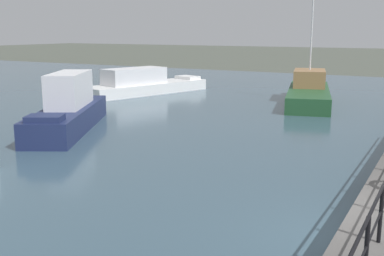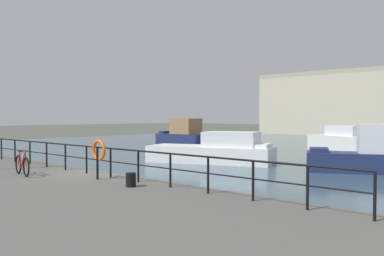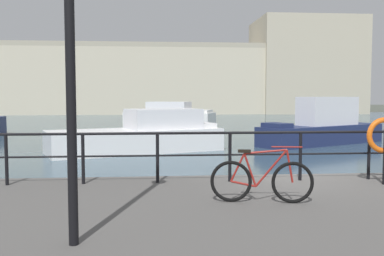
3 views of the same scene
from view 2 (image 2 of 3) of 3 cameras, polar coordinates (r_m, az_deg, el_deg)
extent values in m
plane|color=#4C5147|center=(17.52, -11.89, -8.54)|extent=(240.00, 240.00, 0.00)
cube|color=#385160|center=(42.61, 23.63, -2.65)|extent=(80.00, 60.00, 0.01)
cube|color=navy|center=(24.77, 16.67, -2.83)|extent=(1.53, 1.70, 0.24)
cube|color=navy|center=(44.02, -1.15, -1.57)|extent=(5.68, 2.86, 1.22)
cube|color=#997047|center=(43.74, -0.83, 0.25)|extent=(2.74, 2.28, 1.59)
cube|color=navy|center=(45.58, -3.34, -0.55)|extent=(0.74, 1.87, 0.24)
cube|color=white|center=(40.94, 20.08, -1.87)|extent=(7.96, 5.37, 1.28)
cube|color=silver|center=(40.94, 20.03, -0.34)|extent=(3.95, 3.17, 0.91)
cube|color=white|center=(38.75, 23.37, -0.97)|extent=(1.56, 2.14, 0.24)
cube|color=white|center=(28.02, 2.47, -3.55)|extent=(8.65, 5.51, 1.08)
cube|color=silver|center=(27.50, 5.29, -1.51)|extent=(3.96, 3.23, 0.96)
cube|color=white|center=(27.01, 9.39, -2.36)|extent=(1.61, 2.15, 0.24)
cylinder|color=black|center=(23.75, -24.20, -2.60)|extent=(0.07, 0.07, 1.05)
cylinder|color=black|center=(22.33, -22.67, -2.85)|extent=(0.07, 0.07, 1.05)
cylinder|color=black|center=(20.93, -20.92, -3.12)|extent=(0.07, 0.07, 1.05)
cylinder|color=black|center=(19.56, -18.93, -3.43)|extent=(0.07, 0.07, 1.05)
cylinder|color=black|center=(18.21, -16.63, -3.78)|extent=(0.07, 0.07, 1.05)
cylinder|color=black|center=(16.89, -13.97, -4.17)|extent=(0.07, 0.07, 1.05)
cylinder|color=black|center=(15.62, -10.87, -4.63)|extent=(0.07, 0.07, 1.05)
cylinder|color=black|center=(14.40, -7.22, -5.14)|extent=(0.07, 0.07, 1.05)
cylinder|color=black|center=(13.26, -2.92, -5.71)|extent=(0.07, 0.07, 1.05)
cylinder|color=black|center=(12.20, 2.17, -6.35)|extent=(0.07, 0.07, 1.05)
cylinder|color=black|center=(11.26, 8.19, -7.04)|extent=(0.07, 0.07, 1.05)
cylinder|color=black|center=(10.46, 15.24, -7.75)|extent=(0.07, 0.07, 1.05)
cylinder|color=black|center=(9.84, 23.33, -8.42)|extent=(0.07, 0.07, 1.05)
cylinder|color=black|center=(17.50, -15.36, -2.26)|extent=(23.25, 0.06, 0.06)
cylinder|color=black|center=(17.54, -15.35, -3.80)|extent=(23.25, 0.04, 0.04)
torus|color=black|center=(16.63, -21.37, -4.90)|extent=(0.72, 0.19, 0.72)
torus|color=black|center=(17.64, -22.27, -4.54)|extent=(0.72, 0.19, 0.72)
cylinder|color=maroon|center=(16.96, -21.70, -3.96)|extent=(0.55, 0.13, 0.66)
cylinder|color=maroon|center=(17.31, -22.01, -3.97)|extent=(0.24, 0.08, 0.58)
cylinder|color=maroon|center=(17.03, -21.80, -2.98)|extent=(0.72, 0.16, 0.11)
cylinder|color=maroon|center=(17.44, -22.10, -4.74)|extent=(0.43, 0.11, 0.12)
cylinder|color=maroon|center=(17.51, -22.19, -3.78)|extent=(0.26, 0.08, 0.51)
cylinder|color=maroon|center=(16.66, -21.42, -3.92)|extent=(0.14, 0.06, 0.57)
cube|color=black|center=(17.38, -22.11, -2.88)|extent=(0.23, 0.13, 0.05)
cylinder|color=maroon|center=(16.68, -21.48, -2.78)|extent=(0.52, 0.12, 0.02)
cylinder|color=black|center=(13.52, -8.21, -6.89)|extent=(0.32, 0.32, 0.44)
cylinder|color=black|center=(15.24, -12.58, -4.60)|extent=(0.08, 0.08, 1.15)
torus|color=orange|center=(15.23, -12.40, -2.92)|extent=(0.75, 0.11, 0.75)
camera|label=1|loc=(25.55, -28.03, 4.80)|focal=44.12mm
camera|label=3|loc=(17.28, -47.67, -0.16)|focal=41.65mm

